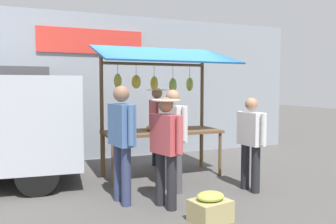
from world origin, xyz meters
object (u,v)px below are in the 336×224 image
market_stall (161,96)px  shopper_in_striped_shirt (251,138)px  shopper_with_ponytail (166,144)px  produce_crate_near (210,208)px  shopper_in_grey_tee (122,135)px  shopper_with_shopping_bag (173,133)px  vendor_with_sunhat (157,120)px

market_stall → shopper_in_striped_shirt: market_stall is taller
shopper_with_ponytail → produce_crate_near: size_ratio=2.91×
shopper_with_ponytail → shopper_in_grey_tee: (0.52, -0.42, 0.09)m
market_stall → shopper_with_shopping_bag: size_ratio=1.51×
vendor_with_sunhat → shopper_in_grey_tee: bearing=-29.1°
vendor_with_sunhat → produce_crate_near: bearing=-3.9°
vendor_with_sunhat → shopper_in_striped_shirt: bearing=24.8°
shopper_with_ponytail → produce_crate_near: bearing=-171.1°
shopper_in_grey_tee → market_stall: bearing=-50.7°
shopper_with_ponytail → produce_crate_near: 1.06m
shopper_with_shopping_bag → produce_crate_near: 1.58m
shopper_in_striped_shirt → market_stall: bearing=29.2°
vendor_with_sunhat → shopper_in_grey_tee: (1.28, 1.96, 0.01)m
vendor_with_sunhat → shopper_in_striped_shirt: (-0.82, 2.17, -0.13)m
market_stall → shopper_in_grey_tee: (1.09, 1.25, -0.53)m
shopper_with_shopping_bag → shopper_in_striped_shirt: 1.28m
shopper_with_ponytail → shopper_in_grey_tee: bearing=34.7°
shopper_with_shopping_bag → shopper_in_striped_shirt: size_ratio=1.08×
shopper_with_shopping_bag → shopper_in_striped_shirt: bearing=-124.4°
vendor_with_sunhat → shopper_with_ponytail: (0.76, 2.38, -0.09)m
vendor_with_sunhat → shopper_with_shopping_bag: size_ratio=1.01×
market_stall → shopper_with_ponytail: size_ratio=1.60×
market_stall → shopper_in_striped_shirt: size_ratio=1.63×
shopper_with_shopping_bag → shopper_with_ponytail: bearing=136.6°
shopper_in_striped_shirt → shopper_with_ponytail: bearing=92.1°
shopper_in_grey_tee → produce_crate_near: size_ratio=3.20×
vendor_with_sunhat → shopper_with_ponytail: bearing=-13.6°
market_stall → shopper_in_grey_tee: market_stall is taller
vendor_with_sunhat → shopper_with_shopping_bag: (0.37, 1.71, -0.04)m
shopper_with_shopping_bag → shopper_in_grey_tee: 0.95m
shopper_in_grey_tee → shopper_in_striped_shirt: bearing=-105.0°
vendor_with_sunhat → shopper_in_grey_tee: shopper_in_grey_tee is taller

